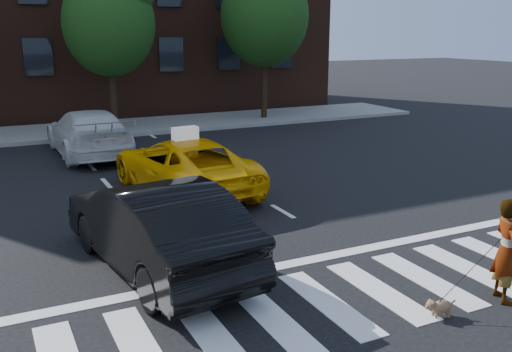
# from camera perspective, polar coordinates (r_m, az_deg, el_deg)

# --- Properties ---
(ground) EXTENTS (120.00, 120.00, 0.00)m
(ground) POSITION_cam_1_polar(r_m,az_deg,el_deg) (9.22, 7.20, -12.52)
(ground) COLOR black
(ground) RESTS_ON ground
(crosswalk) EXTENTS (13.00, 2.40, 0.01)m
(crosswalk) POSITION_cam_1_polar(r_m,az_deg,el_deg) (9.22, 7.20, -12.49)
(crosswalk) COLOR silver
(crosswalk) RESTS_ON ground
(stop_line) EXTENTS (12.00, 0.30, 0.01)m
(stop_line) POSITION_cam_1_polar(r_m,az_deg,el_deg) (10.46, 2.35, -9.00)
(stop_line) COLOR silver
(stop_line) RESTS_ON ground
(sidewalk_far) EXTENTS (30.00, 4.00, 0.15)m
(sidewalk_far) POSITION_cam_1_polar(r_m,az_deg,el_deg) (25.09, -15.24, 4.56)
(sidewalk_far) COLOR slate
(sidewalk_far) RESTS_ON ground
(tree_mid) EXTENTS (3.69, 3.69, 7.10)m
(tree_mid) POSITION_cam_1_polar(r_m,az_deg,el_deg) (24.37, -14.49, 15.63)
(tree_mid) COLOR black
(tree_mid) RESTS_ON ground
(tree_right) EXTENTS (4.00, 4.00, 7.70)m
(tree_right) POSITION_cam_1_polar(r_m,az_deg,el_deg) (26.75, 0.92, 16.80)
(tree_right) COLOR black
(tree_right) RESTS_ON ground
(taxi) EXTENTS (2.85, 5.40, 1.45)m
(taxi) POSITION_cam_1_polar(r_m,az_deg,el_deg) (14.99, -7.25, 1.06)
(taxi) COLOR #FFB605
(taxi) RESTS_ON ground
(black_sedan) EXTENTS (2.38, 5.13, 1.63)m
(black_sedan) POSITION_cam_1_polar(r_m,az_deg,el_deg) (10.24, -9.98, -4.88)
(black_sedan) COLOR black
(black_sedan) RESTS_ON ground
(white_suv) EXTENTS (2.31, 5.41, 1.55)m
(white_suv) POSITION_cam_1_polar(r_m,az_deg,el_deg) (20.16, -16.42, 4.19)
(white_suv) COLOR silver
(white_suv) RESTS_ON ground
(woman) EXTENTS (0.60, 0.71, 1.67)m
(woman) POSITION_cam_1_polar(r_m,az_deg,el_deg) (9.75, 23.79, -6.81)
(woman) COLOR #999999
(woman) RESTS_ON ground
(dog) EXTENTS (0.50, 0.26, 0.29)m
(dog) POSITION_cam_1_polar(r_m,az_deg,el_deg) (9.11, 17.86, -12.33)
(dog) COLOR brown
(dog) RESTS_ON ground
(taxi_sign) EXTENTS (0.67, 0.34, 0.32)m
(taxi_sign) POSITION_cam_1_polar(r_m,az_deg,el_deg) (14.62, -7.10, 4.27)
(taxi_sign) COLOR white
(taxi_sign) RESTS_ON taxi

